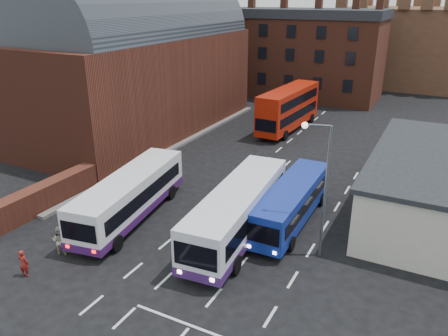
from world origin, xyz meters
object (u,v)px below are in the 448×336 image
at_px(bus_red_double, 288,108).
at_px(bus_white_inbound, 238,209).
at_px(bus_white_outbound, 130,193).
at_px(pedestrian_beige, 60,240).
at_px(street_lamp, 321,179).
at_px(pedestrian_red, 24,263).
at_px(bus_blue, 291,201).

bearing_deg(bus_red_double, bus_white_inbound, 105.63).
relative_size(bus_white_outbound, pedestrian_beige, 6.46).
bearing_deg(bus_white_outbound, bus_red_double, 75.83).
bearing_deg(street_lamp, bus_white_inbound, -178.35).
xyz_separation_m(bus_red_double, street_lamp, (9.91, -23.16, 2.30)).
bearing_deg(pedestrian_beige, street_lamp, -178.57).
bearing_deg(pedestrian_red, bus_blue, -142.06).
relative_size(bus_white_outbound, bus_blue, 1.14).
height_order(bus_white_outbound, street_lamp, street_lamp).
bearing_deg(bus_white_inbound, street_lamp, 177.00).
relative_size(bus_blue, street_lamp, 1.27).
xyz_separation_m(bus_red_double, pedestrian_beige, (-3.19, -29.79, -1.56)).
relative_size(bus_white_inbound, bus_red_double, 1.03).
distance_m(bus_white_inbound, bus_red_double, 23.84).
xyz_separation_m(street_lamp, pedestrian_red, (-13.13, -9.10, -3.94)).
xyz_separation_m(bus_white_inbound, bus_blue, (2.36, 3.06, -0.29)).
xyz_separation_m(bus_white_outbound, bus_blue, (9.71, 4.17, -0.19)).
distance_m(bus_blue, bus_red_double, 21.56).
relative_size(bus_red_double, pedestrian_red, 7.32).
relative_size(bus_blue, pedestrian_beige, 5.67).
bearing_deg(pedestrian_red, bus_red_double, -106.33).
bearing_deg(bus_blue, bus_white_inbound, 51.92).
height_order(bus_white_outbound, bus_red_double, bus_red_double).
relative_size(street_lamp, pedestrian_beige, 4.47).
distance_m(bus_white_inbound, street_lamp, 5.65).
relative_size(bus_white_outbound, bus_red_double, 0.98).
bearing_deg(bus_blue, pedestrian_beige, 41.63).
bearing_deg(street_lamp, pedestrian_red, -145.27).
xyz_separation_m(bus_white_outbound, pedestrian_red, (-0.90, -7.86, -1.00)).
bearing_deg(pedestrian_red, street_lamp, -155.90).
bearing_deg(pedestrian_red, pedestrian_beige, -101.37).
distance_m(bus_white_outbound, bus_blue, 10.57).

